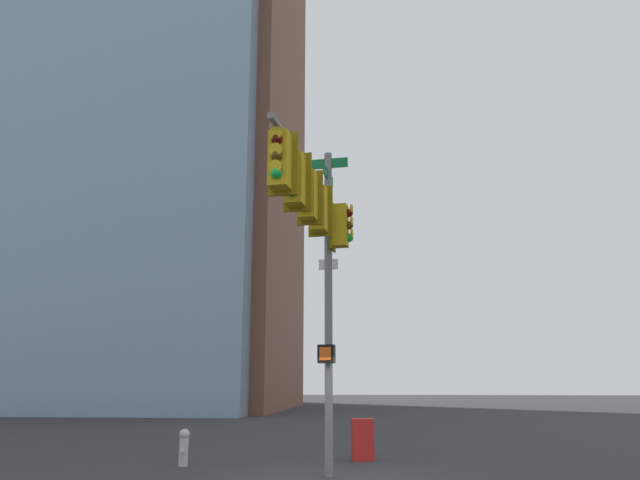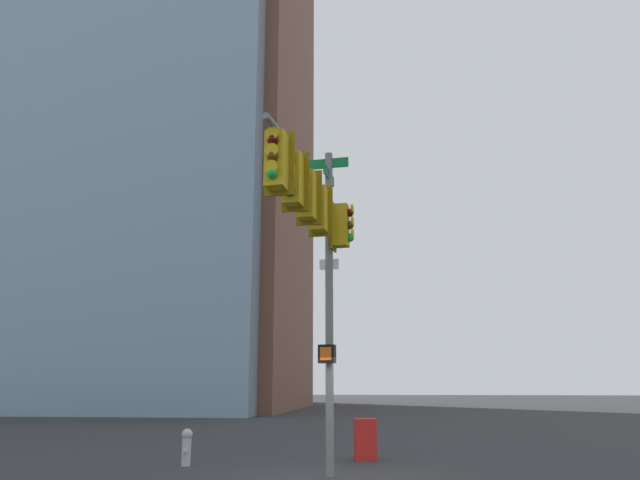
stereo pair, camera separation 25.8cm
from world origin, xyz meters
name	(u,v)px [view 1 (the left image)]	position (x,y,z in m)	size (l,w,h in m)	color
ground_plane	(334,480)	(0.00, 0.00, 0.00)	(200.00, 200.00, 0.00)	#2D2D30
signal_pole_assembly	(315,223)	(1.19, -0.30, 5.23)	(5.21, 1.36, 7.37)	slate
fire_hydrant	(184,446)	(-1.74, -3.78, 0.47)	(0.34, 0.26, 0.87)	#B2B2B7
newspaper_box	(362,439)	(-3.31, 0.51, 0.53)	(0.44, 0.56, 1.05)	red
building_brick_nearside	(177,219)	(-44.22, -18.77, 18.12)	(22.26, 19.80, 36.24)	#4C3328
building_brick_midblock	(183,150)	(-35.29, -15.57, 21.89)	(20.67, 19.02, 43.78)	brown
building_glass_tower	(119,61)	(-36.89, -22.81, 31.77)	(28.68, 31.56, 63.55)	#7A99B2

